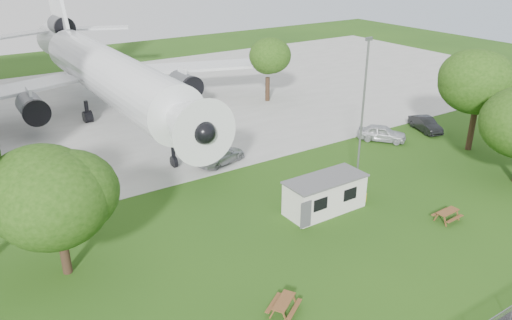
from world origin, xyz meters
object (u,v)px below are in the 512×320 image
site_cabin (325,194)px  picnic_east (446,220)px  picnic_west (284,312)px  airliner (105,70)px

site_cabin → picnic_east: (6.32, -5.99, -1.31)m
site_cabin → picnic_east: size_ratio=3.75×
site_cabin → picnic_west: (-9.17, -7.40, -1.31)m
picnic_east → picnic_west: bearing=-177.7°
site_cabin → picnic_west: bearing=-141.1°
airliner → site_cabin: airliner is taller
airliner → picnic_east: airliner is taller
picnic_west → picnic_east: same height
picnic_west → picnic_east: (15.49, 1.40, 0.00)m
picnic_west → site_cabin: bearing=6.7°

